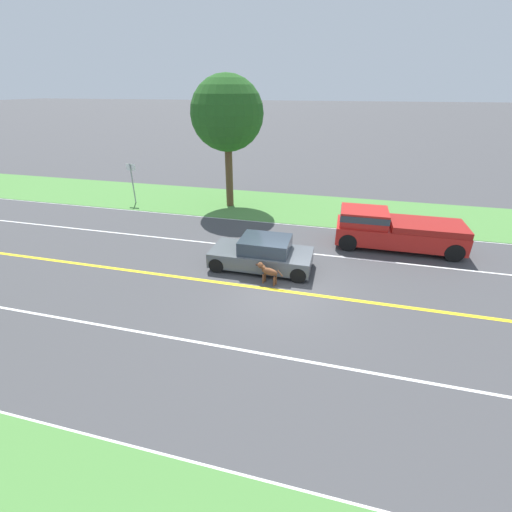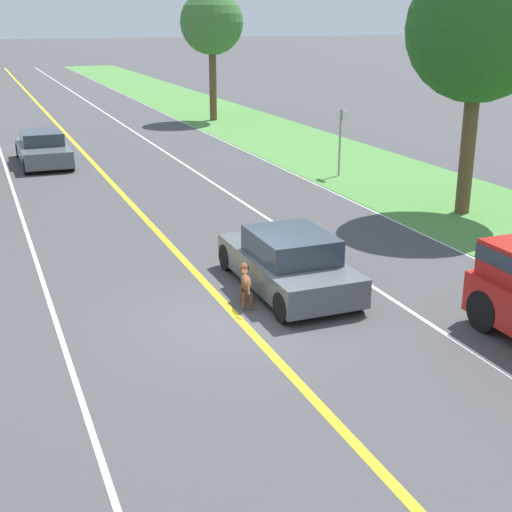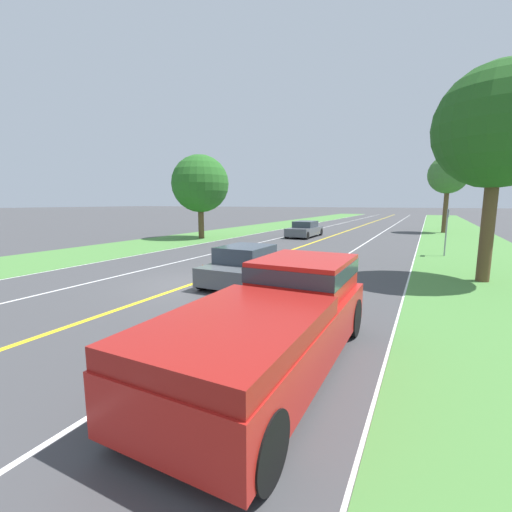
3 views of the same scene
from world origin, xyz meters
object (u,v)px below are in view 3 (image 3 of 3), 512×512
at_px(pickup_truck, 279,316).
at_px(street_sign, 447,227).
at_px(roadside_tree_right_far, 448,175).
at_px(roadside_tree_left_near, 200,184).
at_px(roadside_tree_right_near, 498,127).
at_px(oncoming_car, 305,230).
at_px(ego_car, 247,265).
at_px(dog, 212,267).

height_order(pickup_truck, street_sign, street_sign).
relative_size(pickup_truck, roadside_tree_right_far, 0.77).
relative_size(pickup_truck, roadside_tree_left_near, 0.85).
relative_size(roadside_tree_right_near, roadside_tree_right_far, 1.04).
xyz_separation_m(roadside_tree_right_near, roadside_tree_right_far, (-0.57, 22.87, 0.00)).
xyz_separation_m(roadside_tree_left_near, street_sign, (17.47, -1.79, -2.76)).
distance_m(oncoming_car, roadside_tree_right_near, 18.03).
bearing_deg(roadside_tree_right_far, roadside_tree_right_near, -88.57).
bearing_deg(roadside_tree_left_near, roadside_tree_right_far, 39.60).
bearing_deg(ego_car, street_sign, 56.52).
relative_size(oncoming_car, roadside_tree_right_near, 0.61).
bearing_deg(roadside_tree_right_far, street_sign, -91.57).
bearing_deg(roadside_tree_right_near, roadside_tree_left_near, 156.50).
height_order(dog, roadside_tree_right_far, roadside_tree_right_far).
relative_size(oncoming_car, roadside_tree_right_far, 0.64).
distance_m(roadside_tree_right_near, street_sign, 7.43).
relative_size(ego_car, street_sign, 1.62).
relative_size(dog, roadside_tree_right_near, 0.15).
bearing_deg(oncoming_car, street_sign, 146.40).
bearing_deg(dog, roadside_tree_right_near, 41.40).
relative_size(roadside_tree_right_far, roadside_tree_left_near, 1.10).
height_order(dog, street_sign, street_sign).
bearing_deg(roadside_tree_right_near, oncoming_car, 130.90).
height_order(ego_car, roadside_tree_right_near, roadside_tree_right_near).
bearing_deg(roadside_tree_left_near, ego_car, -48.31).
xyz_separation_m(ego_car, pickup_truck, (3.58, -5.49, 0.28)).
relative_size(pickup_truck, oncoming_car, 1.21).
bearing_deg(ego_car, dog, -157.82).
height_order(oncoming_car, roadside_tree_left_near, roadside_tree_left_near).
distance_m(oncoming_car, street_sign, 12.45).
bearing_deg(ego_car, roadside_tree_right_far, 74.95).
distance_m(pickup_truck, street_sign, 16.06).
height_order(dog, roadside_tree_right_near, roadside_tree_right_near).
height_order(roadside_tree_right_far, roadside_tree_left_near, roadside_tree_right_far).
bearing_deg(roadside_tree_right_near, roadside_tree_right_far, 91.43).
height_order(dog, roadside_tree_left_near, roadside_tree_left_near).
distance_m(ego_car, dog, 1.32).
bearing_deg(pickup_truck, ego_car, 123.08).
bearing_deg(ego_car, oncoming_car, 101.81).
relative_size(ego_car, roadside_tree_right_far, 0.57).
relative_size(dog, roadside_tree_right_far, 0.16).
height_order(roadside_tree_right_far, street_sign, roadside_tree_right_far).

